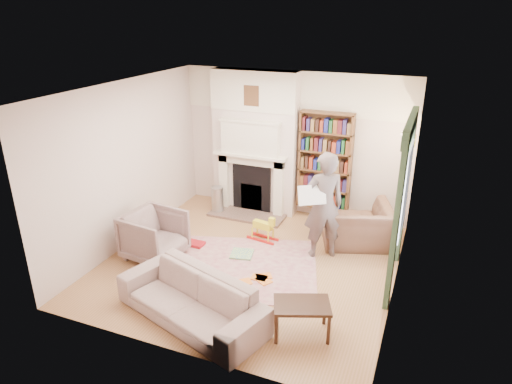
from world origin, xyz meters
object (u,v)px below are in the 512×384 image
at_px(sofa, 191,299).
at_px(bookcase, 325,161).
at_px(paraffin_heater, 217,200).
at_px(rocking_horse, 263,228).
at_px(man_reading, 324,206).
at_px(armchair_left, 154,235).
at_px(armchair_reading, 356,225).
at_px(coffee_table, 301,319).

bearing_deg(sofa, bookcase, 96.10).
distance_m(paraffin_heater, rocking_horse, 1.49).
relative_size(man_reading, rocking_horse, 3.30).
distance_m(armchair_left, rocking_horse, 1.89).
relative_size(armchair_reading, armchair_left, 1.30).
bearing_deg(paraffin_heater, bookcase, 15.11).
bearing_deg(sofa, rocking_horse, 106.73).
height_order(man_reading, rocking_horse, man_reading).
bearing_deg(paraffin_heater, rocking_horse, -31.20).
relative_size(bookcase, rocking_horse, 3.37).
height_order(coffee_table, paraffin_heater, paraffin_heater).
distance_m(armchair_reading, rocking_horse, 1.63).
bearing_deg(paraffin_heater, man_reading, -20.70).
relative_size(armchair_reading, rocking_horse, 2.09).
xyz_separation_m(armchair_reading, coffee_table, (-0.18, -2.64, -0.15)).
height_order(armchair_reading, coffee_table, armchair_reading).
xyz_separation_m(armchair_reading, paraffin_heater, (-2.83, 0.30, -0.10)).
relative_size(sofa, coffee_table, 3.06).
xyz_separation_m(bookcase, rocking_horse, (-0.74, -1.32, -0.93)).
bearing_deg(man_reading, paraffin_heater, -52.98).
xyz_separation_m(armchair_reading, man_reading, (-0.45, -0.60, 0.53)).
distance_m(man_reading, paraffin_heater, 2.62).
height_order(armchair_left, paraffin_heater, armchair_left).
xyz_separation_m(armchair_left, man_reading, (2.54, 1.09, 0.51)).
distance_m(armchair_left, sofa, 1.83).
height_order(bookcase, armchair_reading, bookcase).
relative_size(armchair_reading, man_reading, 0.63).
distance_m(armchair_reading, coffee_table, 2.65).
xyz_separation_m(armchair_left, sofa, (1.37, -1.21, -0.09)).
height_order(paraffin_heater, rocking_horse, paraffin_heater).
bearing_deg(rocking_horse, coffee_table, -48.48).
xyz_separation_m(sofa, rocking_horse, (0.07, 2.43, -0.07)).
bearing_deg(coffee_table, rocking_horse, 101.03).
bearing_deg(armchair_left, rocking_horse, -42.55).
height_order(sofa, coffee_table, sofa).
bearing_deg(coffee_table, armchair_left, 140.06).
bearing_deg(armchair_reading, armchair_left, 10.25).
bearing_deg(bookcase, coffee_table, -79.90).
bearing_deg(sofa, coffee_table, 28.62).
bearing_deg(man_reading, sofa, 30.87).
height_order(man_reading, coffee_table, man_reading).
bearing_deg(man_reading, rocking_horse, -38.74).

